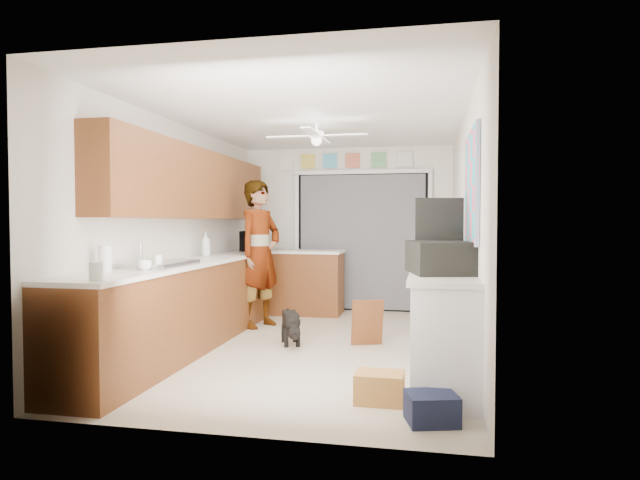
{
  "coord_description": "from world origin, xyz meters",
  "views": [
    {
      "loc": [
        1.2,
        -5.68,
        1.37
      ],
      "look_at": [
        0.0,
        0.4,
        1.15
      ],
      "focal_mm": 30.0,
      "sensor_mm": 36.0,
      "label": 1
    }
  ],
  "objects_px": {
    "soap_bottle": "(206,244)",
    "paper_towel_roll": "(105,259)",
    "cardboard_box": "(379,387)",
    "dog": "(291,326)",
    "cup": "(145,265)",
    "navy_crate": "(432,408)",
    "man": "(260,254)",
    "suitcase": "(440,257)",
    "microwave": "(254,241)"
  },
  "relations": [
    {
      "from": "microwave",
      "to": "cardboard_box",
      "type": "relative_size",
      "value": 1.43
    },
    {
      "from": "soap_bottle",
      "to": "suitcase",
      "type": "height_order",
      "value": "soap_bottle"
    },
    {
      "from": "dog",
      "to": "man",
      "type": "bearing_deg",
      "value": 103.2
    },
    {
      "from": "cardboard_box",
      "to": "navy_crate",
      "type": "height_order",
      "value": "cardboard_box"
    },
    {
      "from": "cup",
      "to": "navy_crate",
      "type": "bearing_deg",
      "value": -13.89
    },
    {
      "from": "microwave",
      "to": "navy_crate",
      "type": "relative_size",
      "value": 1.56
    },
    {
      "from": "dog",
      "to": "suitcase",
      "type": "bearing_deg",
      "value": -59.85
    },
    {
      "from": "paper_towel_roll",
      "to": "suitcase",
      "type": "xyz_separation_m",
      "value": [
        2.74,
        0.46,
        0.02
      ]
    },
    {
      "from": "suitcase",
      "to": "paper_towel_roll",
      "type": "bearing_deg",
      "value": 176.84
    },
    {
      "from": "soap_bottle",
      "to": "paper_towel_roll",
      "type": "height_order",
      "value": "soap_bottle"
    },
    {
      "from": "suitcase",
      "to": "dog",
      "type": "relative_size",
      "value": 1.2
    },
    {
      "from": "paper_towel_roll",
      "to": "man",
      "type": "relative_size",
      "value": 0.12
    },
    {
      "from": "man",
      "to": "cup",
      "type": "bearing_deg",
      "value": -162.86
    },
    {
      "from": "microwave",
      "to": "cardboard_box",
      "type": "distance_m",
      "value": 4.11
    },
    {
      "from": "paper_towel_roll",
      "to": "navy_crate",
      "type": "relative_size",
      "value": 0.68
    },
    {
      "from": "soap_bottle",
      "to": "dog",
      "type": "xyz_separation_m",
      "value": [
        1.17,
        -0.41,
        -0.89
      ]
    },
    {
      "from": "microwave",
      "to": "suitcase",
      "type": "xyz_separation_m",
      "value": [
        2.55,
        -2.91,
        -0.01
      ]
    },
    {
      "from": "microwave",
      "to": "cup",
      "type": "height_order",
      "value": "microwave"
    },
    {
      "from": "soap_bottle",
      "to": "navy_crate",
      "type": "relative_size",
      "value": 0.92
    },
    {
      "from": "paper_towel_roll",
      "to": "suitcase",
      "type": "bearing_deg",
      "value": 9.5
    },
    {
      "from": "cardboard_box",
      "to": "paper_towel_roll",
      "type": "bearing_deg",
      "value": 179.44
    },
    {
      "from": "suitcase",
      "to": "dog",
      "type": "height_order",
      "value": "suitcase"
    },
    {
      "from": "paper_towel_roll",
      "to": "microwave",
      "type": "bearing_deg",
      "value": 86.63
    },
    {
      "from": "cardboard_box",
      "to": "dog",
      "type": "bearing_deg",
      "value": 123.33
    },
    {
      "from": "soap_bottle",
      "to": "suitcase",
      "type": "distance_m",
      "value": 3.2
    },
    {
      "from": "soap_bottle",
      "to": "cardboard_box",
      "type": "relative_size",
      "value": 0.84
    },
    {
      "from": "soap_bottle",
      "to": "man",
      "type": "height_order",
      "value": "man"
    },
    {
      "from": "microwave",
      "to": "man",
      "type": "xyz_separation_m",
      "value": [
        0.33,
        -0.77,
        -0.13
      ]
    },
    {
      "from": "navy_crate",
      "to": "man",
      "type": "bearing_deg",
      "value": 125.85
    },
    {
      "from": "cup",
      "to": "cardboard_box",
      "type": "relative_size",
      "value": 0.32
    },
    {
      "from": "cup",
      "to": "suitcase",
      "type": "relative_size",
      "value": 0.19
    },
    {
      "from": "cup",
      "to": "navy_crate",
      "type": "relative_size",
      "value": 0.35
    },
    {
      "from": "navy_crate",
      "to": "cup",
      "type": "bearing_deg",
      "value": 166.11
    },
    {
      "from": "navy_crate",
      "to": "dog",
      "type": "bearing_deg",
      "value": 126.2
    },
    {
      "from": "navy_crate",
      "to": "man",
      "type": "xyz_separation_m",
      "value": [
        -2.15,
        2.98,
        0.85
      ]
    },
    {
      "from": "dog",
      "to": "cardboard_box",
      "type": "bearing_deg",
      "value": -78.53
    },
    {
      "from": "cardboard_box",
      "to": "man",
      "type": "height_order",
      "value": "man"
    },
    {
      "from": "cup",
      "to": "cardboard_box",
      "type": "height_order",
      "value": "cup"
    },
    {
      "from": "man",
      "to": "navy_crate",
      "type": "bearing_deg",
      "value": -119.89
    },
    {
      "from": "navy_crate",
      "to": "paper_towel_roll",
      "type": "bearing_deg",
      "value": 172.14
    },
    {
      "from": "microwave",
      "to": "soap_bottle",
      "type": "bearing_deg",
      "value": 161.04
    },
    {
      "from": "cup",
      "to": "dog",
      "type": "distance_m",
      "value": 1.9
    },
    {
      "from": "paper_towel_roll",
      "to": "dog",
      "type": "distance_m",
      "value": 2.22
    },
    {
      "from": "microwave",
      "to": "cardboard_box",
      "type": "bearing_deg",
      "value": -158.17
    },
    {
      "from": "cup",
      "to": "dog",
      "type": "height_order",
      "value": "cup"
    },
    {
      "from": "microwave",
      "to": "paper_towel_roll",
      "type": "xyz_separation_m",
      "value": [
        -0.2,
        -3.37,
        -0.03
      ]
    },
    {
      "from": "suitcase",
      "to": "microwave",
      "type": "bearing_deg",
      "value": 118.48
    },
    {
      "from": "paper_towel_roll",
      "to": "cardboard_box",
      "type": "relative_size",
      "value": 0.62
    },
    {
      "from": "paper_towel_roll",
      "to": "cardboard_box",
      "type": "height_order",
      "value": "paper_towel_roll"
    },
    {
      "from": "microwave",
      "to": "cup",
      "type": "bearing_deg",
      "value": 170.71
    }
  ]
}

